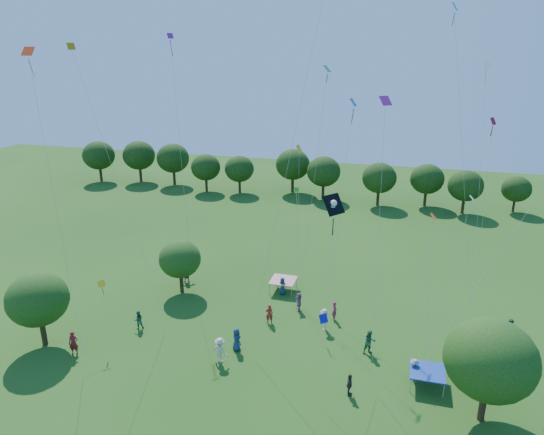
{
  "coord_description": "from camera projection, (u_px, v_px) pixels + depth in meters",
  "views": [
    {
      "loc": [
        7.45,
        -12.68,
        20.51
      ],
      "look_at": [
        0.0,
        14.0,
        11.0
      ],
      "focal_mm": 32.0,
      "sensor_mm": 36.0,
      "label": 1
    }
  ],
  "objects": [
    {
      "name": "small_kite_14",
      "position": [
        461.0,
        235.0,
        31.94
      ],
      "size": [
        2.16,
        3.71,
        10.26
      ],
      "color": "silver"
    },
    {
      "name": "small_kite_8",
      "position": [
        489.0,
        161.0,
        35.44
      ],
      "size": [
        0.82,
        0.64,
        14.75
      ],
      "color": "red"
    },
    {
      "name": "small_kite_4",
      "position": [
        331.0,
        327.0,
        27.8
      ],
      "size": [
        2.95,
        3.2,
        5.19
      ],
      "color": "#1712BC"
    },
    {
      "name": "crowd_person_3",
      "position": [
        324.0,
        320.0,
        37.4
      ],
      "size": [
        0.92,
        1.28,
        1.79
      ],
      "primitive_type": "imported",
      "rotation": [
        0.0,
        0.0,
        5.09
      ],
      "color": "beige",
      "rests_on": "ground"
    },
    {
      "name": "small_kite_13",
      "position": [
        176.0,
        99.0,
        42.2
      ],
      "size": [
        2.51,
        3.53,
        20.71
      ],
      "color": "#9F1A93"
    },
    {
      "name": "crowd_person_12",
      "position": [
        237.0,
        339.0,
        34.88
      ],
      "size": [
        0.96,
        0.91,
        1.75
      ],
      "primitive_type": "imported",
      "rotation": [
        0.0,
        0.0,
        2.46
      ],
      "color": "navy",
      "rests_on": "ground"
    },
    {
      "name": "near_tree_east",
      "position": [
        490.0,
        360.0,
        27.17
      ],
      "size": [
        5.14,
        5.14,
        6.45
      ],
      "color": "#422B19",
      "rests_on": "ground"
    },
    {
      "name": "small_kite_5",
      "position": [
        383.0,
        158.0,
        27.79
      ],
      "size": [
        0.87,
        2.02,
        16.86
      ],
      "color": "#A11A85"
    },
    {
      "name": "crowd_person_11",
      "position": [
        299.0,
        302.0,
        40.29
      ],
      "size": [
        0.97,
        1.57,
        1.58
      ],
      "primitive_type": "imported",
      "rotation": [
        0.0,
        0.0,
        5.04
      ],
      "color": "#864E78",
      "rests_on": "ground"
    },
    {
      "name": "crowd_person_10",
      "position": [
        349.0,
        385.0,
        30.29
      ],
      "size": [
        0.41,
        0.89,
        1.52
      ],
      "primitive_type": "imported",
      "rotation": [
        0.0,
        0.0,
        1.58
      ],
      "color": "#372D2C",
      "rests_on": "ground"
    },
    {
      "name": "small_kite_7",
      "position": [
        459.0,
        83.0,
        33.76
      ],
      "size": [
        4.04,
        0.71,
        22.33
      ],
      "color": "#0CA6B8"
    },
    {
      "name": "crowd_person_9",
      "position": [
        220.0,
        350.0,
        33.5
      ],
      "size": [
        1.33,
        0.9,
        1.88
      ],
      "primitive_type": "imported",
      "rotation": [
        0.0,
        0.0,
        2.83
      ],
      "color": "beige",
      "rests_on": "ground"
    },
    {
      "name": "crowd_person_5",
      "position": [
        186.0,
        275.0,
        45.25
      ],
      "size": [
        1.52,
        1.01,
        1.54
      ],
      "primitive_type": "imported",
      "rotation": [
        0.0,
        0.0,
        3.52
      ],
      "color": "#834C6A",
      "rests_on": "ground"
    },
    {
      "name": "small_kite_6",
      "position": [
        484.0,
        119.0,
        37.83
      ],
      "size": [
        1.02,
        5.53,
        18.53
      ],
      "color": "white"
    },
    {
      "name": "small_kite_1",
      "position": [
        432.0,
        242.0,
        32.07
      ],
      "size": [
        0.54,
        3.29,
        9.06
      ],
      "color": "#ED500C"
    },
    {
      "name": "crowd_person_8",
      "position": [
        510.0,
        330.0,
        35.93
      ],
      "size": [
        0.91,
        1.02,
        1.83
      ],
      "primitive_type": "imported",
      "rotation": [
        0.0,
        0.0,
        0.98
      ],
      "color": "#225036",
      "rests_on": "ground"
    },
    {
      "name": "crowd_person_13",
      "position": [
        335.0,
        311.0,
        38.85
      ],
      "size": [
        0.59,
        0.7,
        1.6
      ],
      "primitive_type": "imported",
      "rotation": [
        0.0,
        0.0,
        1.97
      ],
      "color": "#9F1D48",
      "rests_on": "ground"
    },
    {
      "name": "small_kite_12",
      "position": [
        349.0,
        135.0,
        37.52
      ],
      "size": [
        1.05,
        3.81,
        15.81
      ],
      "color": "blue"
    },
    {
      "name": "small_kite_3",
      "position": [
        297.0,
        213.0,
        39.24
      ],
      "size": [
        0.71,
        0.33,
        8.93
      ],
      "color": "green"
    },
    {
      "name": "tent_red_stripe",
      "position": [
        283.0,
        280.0,
        43.51
      ],
      "size": [
        2.2,
        2.2,
        1.1
      ],
      "color": "red",
      "rests_on": "ground"
    },
    {
      "name": "small_kite_15",
      "position": [
        517.0,
        226.0,
        21.97
      ],
      "size": [
        6.96,
        1.04,
        17.42
      ],
      "color": "#0C9DBD"
    },
    {
      "name": "crowd_person_0",
      "position": [
        282.0,
        286.0,
        42.94
      ],
      "size": [
        0.81,
        0.45,
        1.61
      ],
      "primitive_type": "imported",
      "rotation": [
        0.0,
        0.0,
        6.26
      ],
      "color": "navy",
      "rests_on": "ground"
    },
    {
      "name": "crowd_person_1",
      "position": [
        269.0,
        314.0,
        38.38
      ],
      "size": [
        0.72,
        0.61,
        1.63
      ],
      "primitive_type": "imported",
      "rotation": [
        0.0,
        0.0,
        3.59
      ],
      "color": "maroon",
      "rests_on": "ground"
    },
    {
      "name": "crowd_person_2",
      "position": [
        138.0,
        320.0,
        37.62
      ],
      "size": [
        0.84,
        0.78,
        1.52
      ],
      "primitive_type": "imported",
      "rotation": [
        0.0,
        0.0,
        3.8
      ],
      "color": "#285E3D",
      "rests_on": "ground"
    },
    {
      "name": "crowd_person_14",
      "position": [
        370.0,
        342.0,
        34.43
      ],
      "size": [
        1.04,
        0.86,
        1.85
      ],
      "primitive_type": "imported",
      "rotation": [
        0.0,
        0.0,
        0.49
      ],
      "color": "#296039",
      "rests_on": "ground"
    },
    {
      "name": "crowd_person_15",
      "position": [
        414.0,
        370.0,
        31.72
      ],
      "size": [
        0.95,
        1.09,
        1.54
      ],
      "primitive_type": "imported",
      "rotation": [
        0.0,
        0.0,
        2.18
      ],
      "color": "#A89F86",
      "rests_on": "ground"
    },
    {
      "name": "small_kite_10",
      "position": [
        299.0,
        168.0,
        40.92
      ],
      "size": [
        1.09,
        3.91,
        11.75
      ],
      "color": "#FFAF16"
    },
    {
      "name": "tent_blue",
      "position": [
        427.0,
        371.0,
        31.13
      ],
      "size": [
        2.2,
        2.2,
        1.1
      ],
      "color": "#193CA3",
      "rests_on": "ground"
    },
    {
      "name": "near_tree_west",
      "position": [
        38.0,
        299.0,
        34.62
      ],
      "size": [
        4.34,
        4.34,
        5.69
      ],
      "color": "#422B19",
      "rests_on": "ground"
    },
    {
      "name": "small_kite_9",
      "position": [
        101.0,
        135.0,
        32.88
      ],
      "size": [
        4.32,
        1.83,
        19.75
      ],
      "color": "orange"
    },
    {
      "name": "small_kite_0",
      "position": [
        43.0,
        138.0,
        25.86
      ],
      "size": [
        1.74,
        2.54,
        19.44
      ],
      "color": "red"
    },
    {
      "name": "small_kite_2",
      "position": [
        100.0,
        292.0,
        34.71
      ],
      "size": [
        0.73,
        4.1,
        3.53
      ],
      "color": "gold"
    },
    {
      "name": "crowd_person_7",
      "position": [
        74.0,
        343.0,
        34.35
      ],
      "size": [
        0.78,
        0.64,
        1.82
      ],
      "primitive_type": "imported",
      "rotation": [
        0.0,
        0.0,
        0.34
      ],
      "color": "maroon",
      "rests_on": "ground"
    },
    {
      "name": "crowd_person_4",
      "position": [
        462.0,
        346.0,
        34.03
      ],
      "size": [
        1.17,
        0.92,
        1.82
      ],
      "primitive_type": "imported",
      "rotation": [
        0.0,
        0.0,
        2.66
      ],
      "color": "#39332D",
      "rests_on": "ground"
    },
    {
      "name": "small_kite_11",
      "position": [
        322.0,
        116.0,
        37.71
      ],
      "size": [
        1.53,
        2.35,
        18.22
      ],
      "color": "#18894D"
    },
    {
      "name": "treeline",
      "position": [
        338.0,
        172.0,
        69.71
      ],
      "size": [
        88.01,
        8.77,
        6.77
      ],
      "color": "#422B19",
      "rests_on": "ground"
    },
    {
      "name": "red_high_kite",
      "position": [
        318.0,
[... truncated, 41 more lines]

